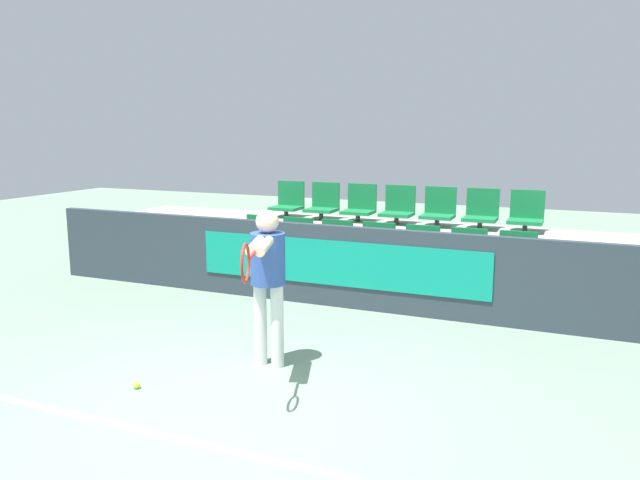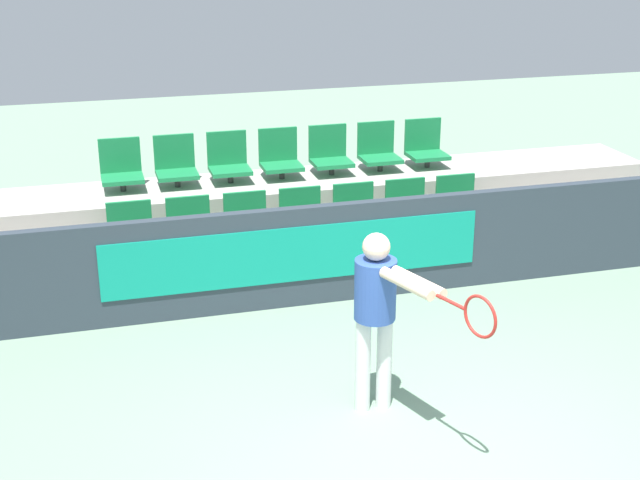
# 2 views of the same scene
# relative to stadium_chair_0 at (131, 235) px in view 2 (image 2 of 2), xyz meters

# --- Properties ---
(ground_plane) EXTENTS (30.00, 30.00, 0.00)m
(ground_plane) POSITION_rel_stadium_chair_0_xyz_m (1.92, -4.10, -0.69)
(ground_plane) COLOR gray
(barrier_wall) EXTENTS (9.92, 0.14, 1.10)m
(barrier_wall) POSITION_rel_stadium_chair_0_xyz_m (1.92, -0.77, -0.14)
(barrier_wall) COLOR #2D3842
(barrier_wall) RESTS_ON ground
(bleacher_tier_front) EXTENTS (9.52, 1.09, 0.44)m
(bleacher_tier_front) POSITION_rel_stadium_chair_0_xyz_m (1.92, -0.14, -0.47)
(bleacher_tier_front) COLOR #ADA89E
(bleacher_tier_front) RESTS_ON ground
(bleacher_tier_middle) EXTENTS (9.52, 1.09, 0.88)m
(bleacher_tier_middle) POSITION_rel_stadium_chair_0_xyz_m (1.92, 0.96, -0.25)
(bleacher_tier_middle) COLOR #ADA89E
(bleacher_tier_middle) RESTS_ON ground
(stadium_chair_0) EXTENTS (0.48, 0.43, 0.60)m
(stadium_chair_0) POSITION_rel_stadium_chair_0_xyz_m (0.00, 0.00, 0.00)
(stadium_chair_0) COLOR #333333
(stadium_chair_0) RESTS_ON bleacher_tier_front
(stadium_chair_1) EXTENTS (0.48, 0.43, 0.60)m
(stadium_chair_1) POSITION_rel_stadium_chair_0_xyz_m (0.64, 0.00, 0.00)
(stadium_chair_1) COLOR #333333
(stadium_chair_1) RESTS_ON bleacher_tier_front
(stadium_chair_2) EXTENTS (0.48, 0.43, 0.60)m
(stadium_chair_2) POSITION_rel_stadium_chair_0_xyz_m (1.28, 0.00, 0.00)
(stadium_chair_2) COLOR #333333
(stadium_chair_2) RESTS_ON bleacher_tier_front
(stadium_chair_3) EXTENTS (0.48, 0.43, 0.60)m
(stadium_chair_3) POSITION_rel_stadium_chair_0_xyz_m (1.92, 0.00, 0.00)
(stadium_chair_3) COLOR #333333
(stadium_chair_3) RESTS_ON bleacher_tier_front
(stadium_chair_4) EXTENTS (0.48, 0.43, 0.60)m
(stadium_chair_4) POSITION_rel_stadium_chair_0_xyz_m (2.57, 0.00, 0.00)
(stadium_chair_4) COLOR #333333
(stadium_chair_4) RESTS_ON bleacher_tier_front
(stadium_chair_5) EXTENTS (0.48, 0.43, 0.60)m
(stadium_chair_5) POSITION_rel_stadium_chair_0_xyz_m (3.21, 0.00, 0.00)
(stadium_chair_5) COLOR #333333
(stadium_chair_5) RESTS_ON bleacher_tier_front
(stadium_chair_6) EXTENTS (0.48, 0.43, 0.60)m
(stadium_chair_6) POSITION_rel_stadium_chair_0_xyz_m (3.85, 0.00, 0.00)
(stadium_chair_6) COLOR #333333
(stadium_chair_6) RESTS_ON bleacher_tier_front
(stadium_chair_7) EXTENTS (0.48, 0.43, 0.60)m
(stadium_chair_7) POSITION_rel_stadium_chair_0_xyz_m (0.00, 1.09, 0.44)
(stadium_chair_7) COLOR #333333
(stadium_chair_7) RESTS_ON bleacher_tier_middle
(stadium_chair_8) EXTENTS (0.48, 0.43, 0.60)m
(stadium_chair_8) POSITION_rel_stadium_chair_0_xyz_m (0.64, 1.09, 0.44)
(stadium_chair_8) COLOR #333333
(stadium_chair_8) RESTS_ON bleacher_tier_middle
(stadium_chair_9) EXTENTS (0.48, 0.43, 0.60)m
(stadium_chair_9) POSITION_rel_stadium_chair_0_xyz_m (1.28, 1.09, 0.44)
(stadium_chair_9) COLOR #333333
(stadium_chair_9) RESTS_ON bleacher_tier_middle
(stadium_chair_10) EXTENTS (0.48, 0.43, 0.60)m
(stadium_chair_10) POSITION_rel_stadium_chair_0_xyz_m (1.92, 1.09, 0.44)
(stadium_chair_10) COLOR #333333
(stadium_chair_10) RESTS_ON bleacher_tier_middle
(stadium_chair_11) EXTENTS (0.48, 0.43, 0.60)m
(stadium_chair_11) POSITION_rel_stadium_chair_0_xyz_m (2.57, 1.09, 0.44)
(stadium_chair_11) COLOR #333333
(stadium_chair_11) RESTS_ON bleacher_tier_middle
(stadium_chair_12) EXTENTS (0.48, 0.43, 0.60)m
(stadium_chair_12) POSITION_rel_stadium_chair_0_xyz_m (3.21, 1.09, 0.44)
(stadium_chair_12) COLOR #333333
(stadium_chair_12) RESTS_ON bleacher_tier_middle
(stadium_chair_13) EXTENTS (0.48, 0.43, 0.60)m
(stadium_chair_13) POSITION_rel_stadium_chair_0_xyz_m (3.85, 1.09, 0.44)
(stadium_chair_13) COLOR #333333
(stadium_chair_13) RESTS_ON bleacher_tier_middle
(tennis_player) EXTENTS (0.63, 1.45, 1.59)m
(tennis_player) POSITION_rel_stadium_chair_0_xyz_m (1.79, -3.06, 0.30)
(tennis_player) COLOR silver
(tennis_player) RESTS_ON ground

